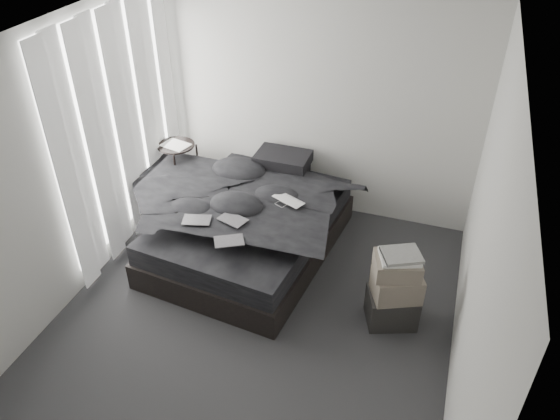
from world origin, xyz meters
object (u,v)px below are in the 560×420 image
(bed, at_px, (250,239))
(side_stand, at_px, (180,175))
(box_lower, at_px, (392,307))
(laptop, at_px, (285,196))

(bed, distance_m, side_stand, 1.31)
(bed, height_order, box_lower, box_lower)
(bed, height_order, side_stand, side_stand)
(laptop, height_order, side_stand, side_stand)
(side_stand, height_order, box_lower, side_stand)
(bed, height_order, laptop, laptop)
(side_stand, distance_m, box_lower, 3.02)
(box_lower, bearing_deg, laptop, 155.25)
(laptop, distance_m, side_stand, 1.69)
(bed, relative_size, side_stand, 2.68)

